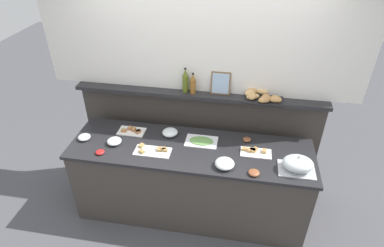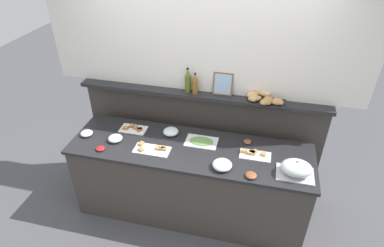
% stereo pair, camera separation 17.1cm
% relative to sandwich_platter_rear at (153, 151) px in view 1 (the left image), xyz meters
% --- Properties ---
extents(ground_plane, '(12.00, 12.00, 0.00)m').
position_rel_sandwich_platter_rear_xyz_m(ground_plane, '(0.36, 0.72, -0.93)').
color(ground_plane, '#4C4C51').
extents(buffet_counter, '(2.50, 0.74, 0.92)m').
position_rel_sandwich_platter_rear_xyz_m(buffet_counter, '(0.36, 0.12, -0.47)').
color(buffet_counter, '#3D3833').
rests_on(buffet_counter, ground_plane).
extents(back_ledge_unit, '(2.76, 0.22, 1.30)m').
position_rel_sandwich_platter_rear_xyz_m(back_ledge_unit, '(0.36, 0.67, -0.25)').
color(back_ledge_unit, '#3D3833').
rests_on(back_ledge_unit, ground_plane).
extents(upper_wall_panel, '(3.36, 0.08, 1.30)m').
position_rel_sandwich_platter_rear_xyz_m(upper_wall_panel, '(0.36, 0.69, 1.02)').
color(upper_wall_panel, white).
rests_on(upper_wall_panel, back_ledge_unit).
extents(sandwich_platter_rear, '(0.37, 0.17, 0.04)m').
position_rel_sandwich_platter_rear_xyz_m(sandwich_platter_rear, '(0.00, 0.00, 0.00)').
color(sandwich_platter_rear, silver).
rests_on(sandwich_platter_rear, buffet_counter).
extents(sandwich_platter_side, '(0.31, 0.16, 0.04)m').
position_rel_sandwich_platter_rear_xyz_m(sandwich_platter_side, '(1.01, 0.16, 0.00)').
color(sandwich_platter_side, silver).
rests_on(sandwich_platter_side, buffet_counter).
extents(sandwich_platter_front, '(0.29, 0.18, 0.04)m').
position_rel_sandwich_platter_rear_xyz_m(sandwich_platter_front, '(-0.32, 0.29, 0.00)').
color(sandwich_platter_front, white).
rests_on(sandwich_platter_front, buffet_counter).
extents(cold_cuts_platter, '(0.33, 0.22, 0.02)m').
position_rel_sandwich_platter_rear_xyz_m(cold_cuts_platter, '(0.46, 0.24, -0.00)').
color(cold_cuts_platter, silver).
rests_on(cold_cuts_platter, buffet_counter).
extents(serving_cloche, '(0.34, 0.24, 0.17)m').
position_rel_sandwich_platter_rear_xyz_m(serving_cloche, '(1.40, -0.04, 0.06)').
color(serving_cloche, '#B7BABF').
rests_on(serving_cloche, buffet_counter).
extents(glass_bowl_large, '(0.13, 0.13, 0.05)m').
position_rel_sandwich_platter_rear_xyz_m(glass_bowl_large, '(-0.77, 0.08, 0.01)').
color(glass_bowl_large, silver).
rests_on(glass_bowl_large, buffet_counter).
extents(glass_bowl_medium, '(0.17, 0.17, 0.07)m').
position_rel_sandwich_platter_rear_xyz_m(glass_bowl_medium, '(0.10, 0.31, 0.02)').
color(glass_bowl_medium, silver).
rests_on(glass_bowl_medium, buffet_counter).
extents(glass_bowl_small, '(0.19, 0.19, 0.07)m').
position_rel_sandwich_platter_rear_xyz_m(glass_bowl_small, '(0.73, -0.10, 0.02)').
color(glass_bowl_small, silver).
rests_on(glass_bowl_small, buffet_counter).
extents(glass_bowl_extra, '(0.15, 0.15, 0.06)m').
position_rel_sandwich_platter_rear_xyz_m(glass_bowl_extra, '(-0.43, 0.06, 0.02)').
color(glass_bowl_extra, silver).
rests_on(glass_bowl_extra, buffet_counter).
extents(condiment_bowl_red, '(0.11, 0.11, 0.04)m').
position_rel_sandwich_platter_rear_xyz_m(condiment_bowl_red, '(1.01, -0.16, 0.01)').
color(condiment_bowl_red, brown).
rests_on(condiment_bowl_red, buffet_counter).
extents(condiment_bowl_dark, '(0.08, 0.08, 0.03)m').
position_rel_sandwich_platter_rear_xyz_m(condiment_bowl_dark, '(0.93, 0.35, 0.00)').
color(condiment_bowl_dark, brown).
rests_on(condiment_bowl_dark, buffet_counter).
extents(condiment_bowl_teal, '(0.09, 0.09, 0.03)m').
position_rel_sandwich_platter_rear_xyz_m(condiment_bowl_teal, '(-0.51, -0.12, 0.01)').
color(condiment_bowl_teal, red).
rests_on(condiment_bowl_teal, buffet_counter).
extents(vinegar_bottle_amber, '(0.06, 0.06, 0.24)m').
position_rel_sandwich_platter_rear_xyz_m(vinegar_bottle_amber, '(0.31, 0.59, 0.48)').
color(vinegar_bottle_amber, '#8E5B23').
rests_on(vinegar_bottle_amber, back_ledge_unit).
extents(olive_oil_bottle, '(0.06, 0.06, 0.28)m').
position_rel_sandwich_platter_rear_xyz_m(olive_oil_bottle, '(0.22, 0.61, 0.49)').
color(olive_oil_bottle, '#56661E').
rests_on(olive_oil_bottle, back_ledge_unit).
extents(bread_basket, '(0.42, 0.32, 0.08)m').
position_rel_sandwich_platter_rear_xyz_m(bread_basket, '(1.03, 0.58, 0.41)').
color(bread_basket, black).
rests_on(bread_basket, back_ledge_unit).
extents(framed_picture, '(0.21, 0.05, 0.25)m').
position_rel_sandwich_platter_rear_xyz_m(framed_picture, '(0.60, 0.63, 0.49)').
color(framed_picture, brown).
rests_on(framed_picture, back_ledge_unit).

